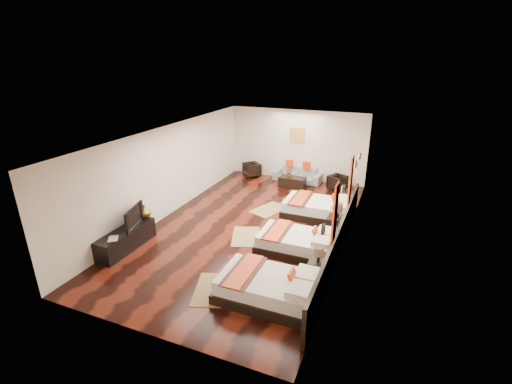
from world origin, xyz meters
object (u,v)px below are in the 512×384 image
at_px(bed_far, 318,208).
at_px(bed_near, 270,288).
at_px(armchair_left, 252,170).
at_px(tv_console, 126,239).
at_px(table_plant, 289,173).
at_px(sofa, 298,175).
at_px(figurine, 144,211).
at_px(armchair_right, 337,182).
at_px(tv, 131,217).
at_px(coffee_table, 292,182).
at_px(bed_mid, 298,242).
at_px(nightstand_a, 318,268).
at_px(book, 108,239).
at_px(nightstand_b, 336,224).

bearing_deg(bed_far, bed_near, -90.00).
relative_size(bed_near, armchair_left, 3.32).
height_order(tv_console, table_plant, table_plant).
bearing_deg(sofa, figurine, -110.79).
distance_m(sofa, armchair_left, 1.95).
relative_size(bed_near, armchair_right, 3.49).
height_order(tv_console, tv, tv).
bearing_deg(table_plant, coffee_table, -10.64).
distance_m(bed_mid, sofa, 5.52).
height_order(bed_near, tv, tv).
distance_m(bed_mid, bed_far, 2.32).
bearing_deg(table_plant, bed_mid, -70.12).
xyz_separation_m(bed_near, coffee_table, (-1.53, 6.67, -0.08)).
distance_m(bed_near, nightstand_a, 1.33).
distance_m(bed_near, tv, 4.25).
bearing_deg(table_plant, armchair_right, 12.57).
height_order(bed_far, figurine, figurine).
distance_m(nightstand_a, armchair_right, 6.03).
height_order(bed_far, tv, tv).
height_order(bed_far, sofa, bed_far).
height_order(nightstand_a, book, nightstand_a).
bearing_deg(table_plant, tv_console, -112.34).
relative_size(sofa, armchair_right, 3.12).
xyz_separation_m(tv, figurine, (-0.05, 0.59, -0.11)).
bearing_deg(coffee_table, nightstand_b, -55.34).
distance_m(bed_far, table_plant, 2.84).
distance_m(nightstand_a, coffee_table, 6.02).
xyz_separation_m(bed_far, coffee_table, (-1.53, 2.26, -0.07)).
bearing_deg(book, nightstand_b, 34.71).
height_order(bed_far, table_plant, bed_far).
bearing_deg(armchair_right, tv, 172.59).
height_order(tv, armchair_right, tv).
xyz_separation_m(tv, coffee_table, (2.62, 5.91, -0.64)).
height_order(tv_console, figurine, figurine).
xyz_separation_m(bed_near, nightstand_b, (0.75, 3.38, 0.07)).
distance_m(figurine, table_plant, 5.92).
xyz_separation_m(bed_near, bed_far, (-0.00, 4.41, -0.00)).
distance_m(nightstand_b, figurine, 5.36).
bearing_deg(tv, figurine, -10.60).
relative_size(nightstand_b, book, 3.16).
bearing_deg(book, sofa, 70.30).
relative_size(nightstand_b, coffee_table, 0.98).
relative_size(tv, figurine, 2.75).
bearing_deg(tv_console, coffee_table, 66.49).
bearing_deg(nightstand_a, sofa, 109.86).
relative_size(figurine, sofa, 0.19).
height_order(tv, figurine, tv).
bearing_deg(bed_mid, nightstand_b, 59.74).
distance_m(tv_console, sofa, 7.36).
relative_size(bed_mid, tv_console, 1.11).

